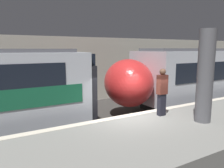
{
  "coord_description": "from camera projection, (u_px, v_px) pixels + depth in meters",
  "views": [
    {
      "loc": [
        -4.8,
        -6.87,
        3.63
      ],
      "look_at": [
        -0.28,
        0.96,
        2.17
      ],
      "focal_mm": 35.0,
      "sensor_mm": 36.0,
      "label": 1
    }
  ],
  "objects": [
    {
      "name": "ground_plane",
      "position": [
        130.0,
        140.0,
        8.82
      ],
      "size": [
        120.0,
        120.0,
        0.0
      ],
      "primitive_type": "plane",
      "color": "#33302D"
    },
    {
      "name": "platform",
      "position": [
        163.0,
        144.0,
        7.12
      ],
      "size": [
        40.0,
        3.76,
        1.1
      ],
      "color": "slate",
      "rests_on": "ground"
    },
    {
      "name": "station_rear_barrier",
      "position": [
        70.0,
        71.0,
        14.44
      ],
      "size": [
        50.0,
        0.15,
        4.41
      ],
      "color": "#B2AD9E",
      "rests_on": "ground"
    },
    {
      "name": "support_pillar_near",
      "position": [
        205.0,
        76.0,
        7.51
      ],
      "size": [
        0.55,
        0.55,
        3.21
      ],
      "color": "#56565B",
      "rests_on": "platform"
    },
    {
      "name": "person_waiting",
      "position": [
        162.0,
        91.0,
        8.3
      ],
      "size": [
        0.38,
        0.24,
        1.81
      ],
      "color": "black",
      "rests_on": "platform"
    }
  ]
}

